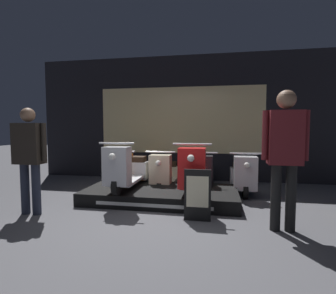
{
  "coord_description": "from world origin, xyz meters",
  "views": [
    {
      "loc": [
        0.93,
        -3.52,
        1.36
      ],
      "look_at": [
        -0.03,
        1.67,
        0.97
      ],
      "focal_mm": 28.0,
      "sensor_mm": 36.0,
      "label": 1
    }
  ],
  "objects_px": {
    "scooter_display_right": "(195,172)",
    "scooter_backrow_3": "(243,176)",
    "scooter_display_left": "(128,170)",
    "person_left_browsing": "(29,152)",
    "scooter_backrow_0": "(130,172)",
    "scooter_backrow_1": "(165,173)",
    "person_right_browsing": "(285,148)",
    "price_sign_board": "(197,195)",
    "scooter_backrow_2": "(203,175)"
  },
  "relations": [
    {
      "from": "scooter_backrow_2",
      "to": "person_right_browsing",
      "type": "relative_size",
      "value": 0.86
    },
    {
      "from": "scooter_backrow_0",
      "to": "price_sign_board",
      "type": "height_order",
      "value": "scooter_backrow_0"
    },
    {
      "from": "scooter_display_left",
      "to": "scooter_display_right",
      "type": "xyz_separation_m",
      "value": [
        1.25,
        0.0,
        0.0
      ]
    },
    {
      "from": "scooter_display_left",
      "to": "scooter_backrow_1",
      "type": "relative_size",
      "value": 1.0
    },
    {
      "from": "scooter_display_right",
      "to": "scooter_backrow_1",
      "type": "bearing_deg",
      "value": 125.41
    },
    {
      "from": "scooter_backrow_0",
      "to": "price_sign_board",
      "type": "distance_m",
      "value": 2.54
    },
    {
      "from": "scooter_backrow_0",
      "to": "scooter_backrow_2",
      "type": "bearing_deg",
      "value": 0.0
    },
    {
      "from": "scooter_backrow_0",
      "to": "scooter_backrow_2",
      "type": "relative_size",
      "value": 1.0
    },
    {
      "from": "scooter_backrow_1",
      "to": "scooter_backrow_3",
      "type": "relative_size",
      "value": 1.0
    },
    {
      "from": "scooter_display_left",
      "to": "person_left_browsing",
      "type": "bearing_deg",
      "value": -139.81
    },
    {
      "from": "scooter_backrow_3",
      "to": "person_left_browsing",
      "type": "bearing_deg",
      "value": -148.72
    },
    {
      "from": "scooter_backrow_1",
      "to": "person_right_browsing",
      "type": "bearing_deg",
      "value": -46.33
    },
    {
      "from": "scooter_backrow_1",
      "to": "scooter_backrow_3",
      "type": "xyz_separation_m",
      "value": [
        1.66,
        0.0,
        0.0
      ]
    },
    {
      "from": "scooter_backrow_0",
      "to": "scooter_display_right",
      "type": "bearing_deg",
      "value": -33.41
    },
    {
      "from": "scooter_backrow_0",
      "to": "person_right_browsing",
      "type": "height_order",
      "value": "person_right_browsing"
    },
    {
      "from": "scooter_display_left",
      "to": "scooter_backrow_1",
      "type": "distance_m",
      "value": 1.18
    },
    {
      "from": "scooter_backrow_1",
      "to": "scooter_backrow_3",
      "type": "height_order",
      "value": "same"
    },
    {
      "from": "scooter_backrow_2",
      "to": "person_left_browsing",
      "type": "xyz_separation_m",
      "value": [
        -2.58,
        -2.07,
        0.64
      ]
    },
    {
      "from": "scooter_display_right",
      "to": "person_left_browsing",
      "type": "relative_size",
      "value": 0.96
    },
    {
      "from": "scooter_display_left",
      "to": "person_right_browsing",
      "type": "relative_size",
      "value": 0.86
    },
    {
      "from": "scooter_display_left",
      "to": "scooter_backrow_3",
      "type": "height_order",
      "value": "scooter_display_left"
    },
    {
      "from": "scooter_backrow_3",
      "to": "person_left_browsing",
      "type": "xyz_separation_m",
      "value": [
        -3.41,
        -2.07,
        0.64
      ]
    },
    {
      "from": "person_left_browsing",
      "to": "price_sign_board",
      "type": "bearing_deg",
      "value": 3.63
    },
    {
      "from": "scooter_backrow_2",
      "to": "scooter_display_left",
      "type": "bearing_deg",
      "value": -142.59
    },
    {
      "from": "scooter_display_left",
      "to": "scooter_display_right",
      "type": "distance_m",
      "value": 1.25
    },
    {
      "from": "person_right_browsing",
      "to": "price_sign_board",
      "type": "height_order",
      "value": "person_right_browsing"
    },
    {
      "from": "scooter_display_right",
      "to": "scooter_backrow_3",
      "type": "xyz_separation_m",
      "value": [
        0.93,
        1.03,
        -0.23
      ]
    },
    {
      "from": "scooter_display_left",
      "to": "scooter_backrow_2",
      "type": "height_order",
      "value": "scooter_display_left"
    },
    {
      "from": "scooter_backrow_2",
      "to": "price_sign_board",
      "type": "height_order",
      "value": "scooter_backrow_2"
    },
    {
      "from": "scooter_backrow_1",
      "to": "person_right_browsing",
      "type": "xyz_separation_m",
      "value": [
        1.98,
        -2.07,
        0.75
      ]
    },
    {
      "from": "scooter_display_left",
      "to": "scooter_display_right",
      "type": "height_order",
      "value": "same"
    },
    {
      "from": "scooter_backrow_2",
      "to": "scooter_display_right",
      "type": "bearing_deg",
      "value": -95.38
    },
    {
      "from": "person_left_browsing",
      "to": "scooter_backrow_3",
      "type": "bearing_deg",
      "value": 31.28
    },
    {
      "from": "scooter_backrow_1",
      "to": "person_left_browsing",
      "type": "height_order",
      "value": "person_left_browsing"
    },
    {
      "from": "scooter_backrow_1",
      "to": "person_left_browsing",
      "type": "xyz_separation_m",
      "value": [
        -1.75,
        -2.07,
        0.64
      ]
    },
    {
      "from": "person_left_browsing",
      "to": "scooter_display_left",
      "type": "bearing_deg",
      "value": 40.19
    },
    {
      "from": "scooter_backrow_2",
      "to": "price_sign_board",
      "type": "distance_m",
      "value": 1.91
    },
    {
      "from": "scooter_backrow_3",
      "to": "person_right_browsing",
      "type": "distance_m",
      "value": 2.23
    },
    {
      "from": "scooter_backrow_0",
      "to": "scooter_backrow_1",
      "type": "xyz_separation_m",
      "value": [
        0.83,
        0.0,
        0.0
      ]
    },
    {
      "from": "scooter_backrow_0",
      "to": "person_right_browsing",
      "type": "distance_m",
      "value": 3.57
    },
    {
      "from": "scooter_display_right",
      "to": "scooter_backrow_0",
      "type": "relative_size",
      "value": 1.0
    },
    {
      "from": "person_left_browsing",
      "to": "person_right_browsing",
      "type": "bearing_deg",
      "value": -0.0
    },
    {
      "from": "price_sign_board",
      "to": "scooter_backrow_3",
      "type": "bearing_deg",
      "value": 66.91
    },
    {
      "from": "scooter_backrow_2",
      "to": "person_right_browsing",
      "type": "bearing_deg",
      "value": -61.01
    },
    {
      "from": "scooter_display_right",
      "to": "scooter_backrow_1",
      "type": "distance_m",
      "value": 1.29
    },
    {
      "from": "scooter_backrow_0",
      "to": "scooter_backrow_3",
      "type": "height_order",
      "value": "same"
    },
    {
      "from": "scooter_display_left",
      "to": "person_left_browsing",
      "type": "xyz_separation_m",
      "value": [
        -1.23,
        -1.04,
        0.41
      ]
    },
    {
      "from": "scooter_display_right",
      "to": "price_sign_board",
      "type": "xyz_separation_m",
      "value": [
        0.11,
        -0.88,
        -0.19
      ]
    },
    {
      "from": "scooter_backrow_3",
      "to": "price_sign_board",
      "type": "distance_m",
      "value": 2.07
    },
    {
      "from": "scooter_display_right",
      "to": "person_right_browsing",
      "type": "bearing_deg",
      "value": -39.89
    }
  ]
}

